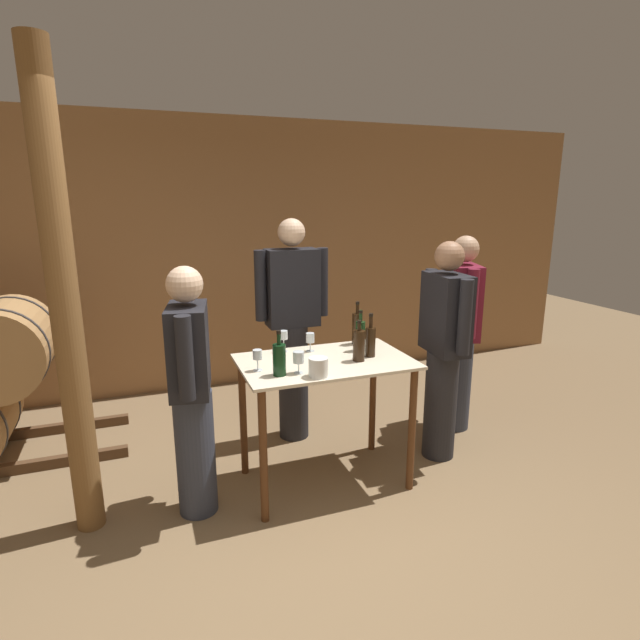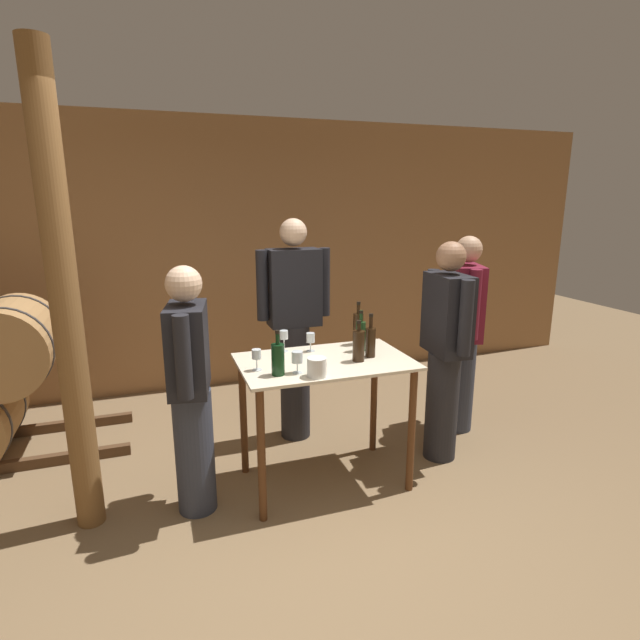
# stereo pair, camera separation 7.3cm
# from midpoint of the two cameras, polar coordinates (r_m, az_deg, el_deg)

# --- Properties ---
(ground_plane) EXTENTS (14.00, 14.00, 0.00)m
(ground_plane) POSITION_cam_midpoint_polar(r_m,az_deg,el_deg) (3.04, 1.76, -25.63)
(ground_plane) COLOR brown
(back_wall) EXTENTS (8.40, 0.05, 2.70)m
(back_wall) POSITION_cam_midpoint_polar(r_m,az_deg,el_deg) (5.19, -9.60, 7.23)
(back_wall) COLOR #996B42
(back_wall) RESTS_ON ground_plane
(tasting_table) EXTENTS (1.13, 0.71, 0.89)m
(tasting_table) POSITION_cam_midpoint_polar(r_m,az_deg,el_deg) (3.36, 1.19, -7.30)
(tasting_table) COLOR beige
(tasting_table) RESTS_ON ground_plane
(wooden_post) EXTENTS (0.16, 0.16, 2.70)m
(wooden_post) POSITION_cam_midpoint_polar(r_m,az_deg,el_deg) (3.06, -26.48, 1.43)
(wooden_post) COLOR brown
(wooden_post) RESTS_ON ground_plane
(wine_bottle_far_left) EXTENTS (0.08, 0.08, 0.28)m
(wine_bottle_far_left) POSITION_cam_midpoint_polar(r_m,az_deg,el_deg) (3.01, -4.13, -4.41)
(wine_bottle_far_left) COLOR black
(wine_bottle_far_left) RESTS_ON tasting_table
(wine_bottle_left) EXTENTS (0.08, 0.08, 0.27)m
(wine_bottle_left) POSITION_cam_midpoint_polar(r_m,az_deg,el_deg) (3.27, 5.08, -2.88)
(wine_bottle_left) COLOR black
(wine_bottle_left) RESTS_ON tasting_table
(wine_bottle_center) EXTENTS (0.07, 0.07, 0.29)m
(wine_bottle_center) POSITION_cam_midpoint_polar(r_m,az_deg,el_deg) (3.48, 5.28, -1.73)
(wine_bottle_center) COLOR #193819
(wine_bottle_center) RESTS_ON tasting_table
(wine_bottle_right) EXTENTS (0.07, 0.07, 0.30)m
(wine_bottle_right) POSITION_cam_midpoint_polar(r_m,az_deg,el_deg) (3.36, 6.41, -2.38)
(wine_bottle_right) COLOR black
(wine_bottle_right) RESTS_ON tasting_table
(wine_bottle_far_right) EXTENTS (0.07, 0.07, 0.32)m
(wine_bottle_far_right) POSITION_cam_midpoint_polar(r_m,az_deg,el_deg) (3.64, 4.95, -0.90)
(wine_bottle_far_right) COLOR black
(wine_bottle_far_right) RESTS_ON tasting_table
(wine_glass_near_left) EXTENTS (0.06, 0.06, 0.13)m
(wine_glass_near_left) POSITION_cam_midpoint_polar(r_m,az_deg,el_deg) (3.11, -6.59, -4.03)
(wine_glass_near_left) COLOR silver
(wine_glass_near_left) RESTS_ON tasting_table
(wine_glass_near_center) EXTENTS (0.07, 0.07, 0.14)m
(wine_glass_near_center) POSITION_cam_midpoint_polar(r_m,az_deg,el_deg) (3.04, -2.01, -4.34)
(wine_glass_near_center) COLOR silver
(wine_glass_near_center) RESTS_ON tasting_table
(wine_glass_near_right) EXTENTS (0.06, 0.06, 0.15)m
(wine_glass_near_right) POSITION_cam_midpoint_polar(r_m,az_deg,el_deg) (3.46, -3.54, -1.85)
(wine_glass_near_right) COLOR silver
(wine_glass_near_right) RESTS_ON tasting_table
(wine_glass_far_side) EXTENTS (0.06, 0.06, 0.13)m
(wine_glass_far_side) POSITION_cam_midpoint_polar(r_m,az_deg,el_deg) (3.46, -0.48, -2.14)
(wine_glass_far_side) COLOR silver
(wine_glass_far_side) RESTS_ON tasting_table
(ice_bucket) EXTENTS (0.12, 0.12, 0.12)m
(ice_bucket) POSITION_cam_midpoint_polar(r_m,az_deg,el_deg) (2.99, 0.34, -5.42)
(ice_bucket) COLOR white
(ice_bucket) RESTS_ON tasting_table
(person_host) EXTENTS (0.25, 0.59, 1.64)m
(person_host) POSITION_cam_midpoint_polar(r_m,az_deg,el_deg) (3.75, 14.68, -3.14)
(person_host) COLOR #232328
(person_host) RESTS_ON ground_plane
(person_visitor_with_scarf) EXTENTS (0.34, 0.56, 1.64)m
(person_visitor_with_scarf) POSITION_cam_midpoint_polar(r_m,az_deg,el_deg) (4.27, 16.51, -1.21)
(person_visitor_with_scarf) COLOR #333847
(person_visitor_with_scarf) RESTS_ON ground_plane
(person_visitor_bearded) EXTENTS (0.59, 0.24, 1.78)m
(person_visitor_bearded) POSITION_cam_midpoint_polar(r_m,az_deg,el_deg) (3.95, -2.41, -0.63)
(person_visitor_bearded) COLOR #232328
(person_visitor_bearded) RESTS_ON ground_plane
(person_visitor_near_door) EXTENTS (0.29, 0.58, 1.56)m
(person_visitor_near_door) POSITION_cam_midpoint_polar(r_m,az_deg,el_deg) (3.11, -13.92, -7.53)
(person_visitor_near_door) COLOR #333847
(person_visitor_near_door) RESTS_ON ground_plane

